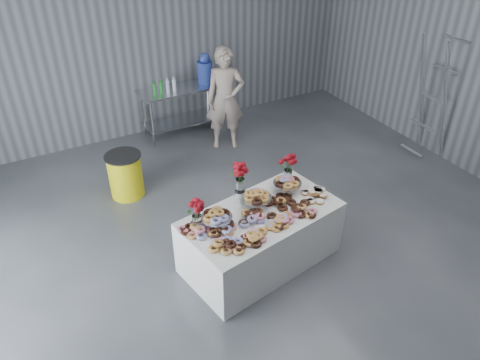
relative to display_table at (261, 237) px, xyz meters
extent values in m
plane|color=#3A3D42|center=(0.05, -0.44, -0.38)|extent=(9.00, 9.00, 0.00)
cube|color=slate|center=(0.05, 4.06, 1.62)|extent=(8.00, 0.04, 4.00)
cube|color=white|center=(0.00, 0.00, 0.00)|extent=(2.04, 1.31, 0.75)
cube|color=silver|center=(0.48, 3.66, 0.51)|extent=(1.50, 0.60, 0.04)
cube|color=silver|center=(0.48, 3.66, -0.12)|extent=(1.40, 0.55, 0.03)
cylinder|color=silver|center=(-0.17, 3.41, 0.05)|extent=(0.04, 0.04, 0.86)
cylinder|color=silver|center=(1.13, 3.41, 0.05)|extent=(0.04, 0.04, 0.86)
cylinder|color=silver|center=(-0.17, 3.91, 0.05)|extent=(0.04, 0.04, 0.86)
cylinder|color=silver|center=(1.13, 3.91, 0.05)|extent=(0.04, 0.04, 0.86)
cylinder|color=silver|center=(-0.57, 0.05, 0.44)|extent=(0.06, 0.06, 0.12)
cylinder|color=silver|center=(-0.57, 0.05, 0.50)|extent=(0.36, 0.36, 0.01)
cylinder|color=silver|center=(0.02, 0.16, 0.44)|extent=(0.06, 0.06, 0.12)
cylinder|color=silver|center=(0.02, 0.16, 0.50)|extent=(0.36, 0.36, 0.01)
cylinder|color=silver|center=(0.52, 0.24, 0.44)|extent=(0.06, 0.06, 0.12)
cylinder|color=silver|center=(0.52, 0.24, 0.50)|extent=(0.36, 0.36, 0.01)
cylinder|color=white|center=(-0.78, 0.12, 0.46)|extent=(0.11, 0.11, 0.18)
cylinder|color=#1E5919|center=(-0.78, 0.12, 0.59)|extent=(0.04, 0.04, 0.18)
cylinder|color=white|center=(0.64, 0.42, 0.46)|extent=(0.11, 0.11, 0.18)
cylinder|color=#1E5919|center=(0.64, 0.42, 0.59)|extent=(0.04, 0.04, 0.18)
cylinder|color=silver|center=(-0.11, 0.34, 0.45)|extent=(0.14, 0.14, 0.15)
cylinder|color=white|center=(-0.11, 0.34, 0.61)|extent=(0.11, 0.11, 0.18)
cylinder|color=#1E5919|center=(-0.11, 0.34, 0.75)|extent=(0.04, 0.04, 0.18)
cylinder|color=blue|center=(0.98, 3.66, 0.73)|extent=(0.28, 0.28, 0.40)
sphere|color=blue|center=(0.98, 3.66, 0.98)|extent=(0.20, 0.20, 0.20)
imported|color=#CC8C93|center=(0.98, 2.86, 0.51)|extent=(0.76, 0.64, 1.78)
cylinder|color=yellow|center=(-1.04, 2.21, -0.04)|extent=(0.50, 0.50, 0.67)
cylinder|color=black|center=(-1.04, 2.21, 0.30)|extent=(0.54, 0.54, 0.02)
camera|label=1|loc=(-2.32, -3.73, 3.80)|focal=35.00mm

